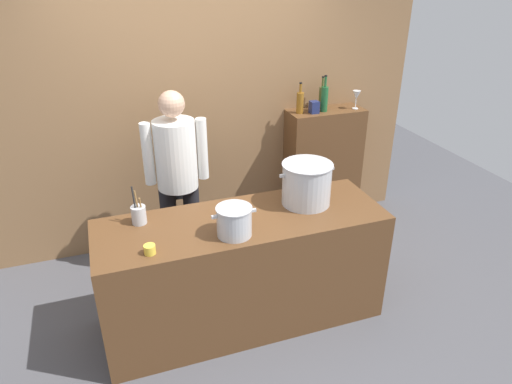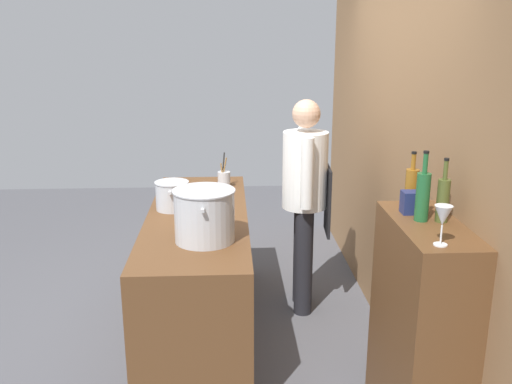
{
  "view_description": "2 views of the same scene",
  "coord_description": "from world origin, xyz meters",
  "px_view_note": "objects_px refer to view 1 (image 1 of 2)",
  "views": [
    {
      "loc": [
        -0.86,
        -2.75,
        2.56
      ],
      "look_at": [
        0.23,
        0.35,
        0.91
      ],
      "focal_mm": 32.63,
      "sensor_mm": 36.0,
      "label": 1
    },
    {
      "loc": [
        3.77,
        0.22,
        2.13
      ],
      "look_at": [
        0.02,
        0.41,
        1.06
      ],
      "focal_mm": 39.41,
      "sensor_mm": 36.0,
      "label": 2
    }
  ],
  "objects_px": {
    "butter_jar": "(150,249)",
    "wine_bottle_olive": "(322,97)",
    "chef": "(177,173)",
    "stockpot_small": "(234,221)",
    "wine_bottle_amber": "(300,102)",
    "utensil_crock": "(139,214)",
    "wine_glass_tall": "(356,96)",
    "spice_tin_navy": "(314,107)",
    "stockpot_large": "(307,184)",
    "wine_bottle_green": "(324,98)"
  },
  "relations": [
    {
      "from": "wine_bottle_green",
      "to": "spice_tin_navy",
      "type": "distance_m",
      "value": 0.14
    },
    {
      "from": "stockpot_large",
      "to": "wine_bottle_amber",
      "type": "distance_m",
      "value": 1.23
    },
    {
      "from": "wine_bottle_olive",
      "to": "wine_glass_tall",
      "type": "xyz_separation_m",
      "value": [
        0.31,
        -0.12,
        0.01
      ]
    },
    {
      "from": "wine_bottle_olive",
      "to": "wine_glass_tall",
      "type": "relative_size",
      "value": 1.76
    },
    {
      "from": "chef",
      "to": "wine_glass_tall",
      "type": "distance_m",
      "value": 1.92
    },
    {
      "from": "wine_glass_tall",
      "to": "butter_jar",
      "type": "bearing_deg",
      "value": -148.56
    },
    {
      "from": "chef",
      "to": "stockpot_small",
      "type": "relative_size",
      "value": 5.41
    },
    {
      "from": "utensil_crock",
      "to": "wine_bottle_amber",
      "type": "height_order",
      "value": "wine_bottle_amber"
    },
    {
      "from": "stockpot_large",
      "to": "butter_jar",
      "type": "height_order",
      "value": "stockpot_large"
    },
    {
      "from": "butter_jar",
      "to": "wine_bottle_amber",
      "type": "relative_size",
      "value": 0.25
    },
    {
      "from": "chef",
      "to": "wine_bottle_olive",
      "type": "xyz_separation_m",
      "value": [
        1.54,
        0.45,
        0.39
      ]
    },
    {
      "from": "stockpot_small",
      "to": "wine_glass_tall",
      "type": "relative_size",
      "value": 1.71
    },
    {
      "from": "stockpot_small",
      "to": "wine_bottle_amber",
      "type": "relative_size",
      "value": 1.04
    },
    {
      "from": "stockpot_large",
      "to": "wine_glass_tall",
      "type": "relative_size",
      "value": 2.43
    },
    {
      "from": "chef",
      "to": "wine_bottle_amber",
      "type": "xyz_separation_m",
      "value": [
        1.28,
        0.38,
        0.38
      ]
    },
    {
      "from": "stockpot_large",
      "to": "stockpot_small",
      "type": "xyz_separation_m",
      "value": [
        -0.64,
        -0.26,
        -0.06
      ]
    },
    {
      "from": "wine_glass_tall",
      "to": "spice_tin_navy",
      "type": "bearing_deg",
      "value": 179.43
    },
    {
      "from": "stockpot_small",
      "to": "utensil_crock",
      "type": "xyz_separation_m",
      "value": [
        -0.58,
        0.37,
        -0.03
      ]
    },
    {
      "from": "chef",
      "to": "butter_jar",
      "type": "height_order",
      "value": "chef"
    },
    {
      "from": "chef",
      "to": "wine_bottle_green",
      "type": "relative_size",
      "value": 4.77
    },
    {
      "from": "stockpot_small",
      "to": "butter_jar",
      "type": "xyz_separation_m",
      "value": [
        -0.57,
        -0.04,
        -0.07
      ]
    },
    {
      "from": "utensil_crock",
      "to": "wine_bottle_olive",
      "type": "bearing_deg",
      "value": 29.05
    },
    {
      "from": "utensil_crock",
      "to": "wine_glass_tall",
      "type": "height_order",
      "value": "wine_glass_tall"
    },
    {
      "from": "stockpot_small",
      "to": "utensil_crock",
      "type": "bearing_deg",
      "value": 147.83
    },
    {
      "from": "butter_jar",
      "to": "spice_tin_navy",
      "type": "bearing_deg",
      "value": 37.53
    },
    {
      "from": "butter_jar",
      "to": "wine_bottle_green",
      "type": "bearing_deg",
      "value": 36.24
    },
    {
      "from": "stockpot_large",
      "to": "wine_bottle_amber",
      "type": "height_order",
      "value": "wine_bottle_amber"
    },
    {
      "from": "stockpot_small",
      "to": "utensil_crock",
      "type": "relative_size",
      "value": 1.07
    },
    {
      "from": "chef",
      "to": "spice_tin_navy",
      "type": "height_order",
      "value": "chef"
    },
    {
      "from": "wine_glass_tall",
      "to": "spice_tin_navy",
      "type": "height_order",
      "value": "wine_glass_tall"
    },
    {
      "from": "stockpot_large",
      "to": "wine_bottle_amber",
      "type": "xyz_separation_m",
      "value": [
        0.43,
        1.11,
        0.29
      ]
    },
    {
      "from": "butter_jar",
      "to": "wine_bottle_olive",
      "type": "xyz_separation_m",
      "value": [
        1.91,
        1.48,
        0.43
      ]
    },
    {
      "from": "chef",
      "to": "stockpot_small",
      "type": "height_order",
      "value": "chef"
    },
    {
      "from": "stockpot_small",
      "to": "wine_glass_tall",
      "type": "bearing_deg",
      "value": 38.56
    },
    {
      "from": "chef",
      "to": "wine_bottle_amber",
      "type": "distance_m",
      "value": 1.39
    },
    {
      "from": "stockpot_large",
      "to": "utensil_crock",
      "type": "relative_size",
      "value": 1.53
    },
    {
      "from": "stockpot_large",
      "to": "wine_bottle_green",
      "type": "height_order",
      "value": "wine_bottle_green"
    },
    {
      "from": "butter_jar",
      "to": "wine_bottle_olive",
      "type": "distance_m",
      "value": 2.45
    },
    {
      "from": "wine_glass_tall",
      "to": "spice_tin_navy",
      "type": "distance_m",
      "value": 0.45
    },
    {
      "from": "butter_jar",
      "to": "wine_bottle_green",
      "type": "relative_size",
      "value": 0.21
    },
    {
      "from": "butter_jar",
      "to": "wine_bottle_olive",
      "type": "bearing_deg",
      "value": 37.74
    },
    {
      "from": "utensil_crock",
      "to": "wine_bottle_amber",
      "type": "xyz_separation_m",
      "value": [
        1.66,
        1.0,
        0.38
      ]
    },
    {
      "from": "chef",
      "to": "butter_jar",
      "type": "relative_size",
      "value": 22.21
    },
    {
      "from": "stockpot_small",
      "to": "wine_bottle_amber",
      "type": "height_order",
      "value": "wine_bottle_amber"
    },
    {
      "from": "chef",
      "to": "stockpot_small",
      "type": "xyz_separation_m",
      "value": [
        0.2,
        -0.99,
        0.04
      ]
    },
    {
      "from": "chef",
      "to": "utensil_crock",
      "type": "xyz_separation_m",
      "value": [
        -0.39,
        -0.62,
        0.0
      ]
    },
    {
      "from": "chef",
      "to": "utensil_crock",
      "type": "bearing_deg",
      "value": 61.96
    },
    {
      "from": "stockpot_small",
      "to": "wine_bottle_amber",
      "type": "xyz_separation_m",
      "value": [
        1.08,
        1.37,
        0.35
      ]
    },
    {
      "from": "stockpot_small",
      "to": "wine_bottle_amber",
      "type": "bearing_deg",
      "value": 51.8
    },
    {
      "from": "chef",
      "to": "wine_bottle_amber",
      "type": "height_order",
      "value": "chef"
    }
  ]
}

